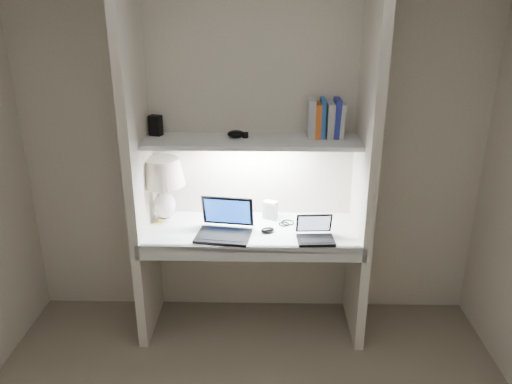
{
  "coord_description": "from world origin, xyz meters",
  "views": [
    {
      "loc": [
        0.09,
        -1.82,
        2.2
      ],
      "look_at": [
        0.03,
        1.05,
        1.1
      ],
      "focal_mm": 35.0,
      "sensor_mm": 36.0,
      "label": 1
    }
  ],
  "objects_px": {
    "laptop_netbook": "(315,234)",
    "book_row": "(325,119)",
    "table_lamp": "(163,179)",
    "speaker": "(270,210)",
    "laptop_main": "(225,226)"
  },
  "relations": [
    {
      "from": "laptop_main",
      "to": "speaker",
      "type": "xyz_separation_m",
      "value": [
        0.3,
        0.26,
        0.01
      ]
    },
    {
      "from": "laptop_netbook",
      "to": "speaker",
      "type": "xyz_separation_m",
      "value": [
        -0.29,
        0.32,
        0.03
      ]
    },
    {
      "from": "table_lamp",
      "to": "laptop_main",
      "type": "height_order",
      "value": "table_lamp"
    },
    {
      "from": "table_lamp",
      "to": "speaker",
      "type": "bearing_deg",
      "value": 3.03
    },
    {
      "from": "laptop_netbook",
      "to": "book_row",
      "type": "bearing_deg",
      "value": 74.84
    },
    {
      "from": "speaker",
      "to": "book_row",
      "type": "relative_size",
      "value": 0.51
    },
    {
      "from": "book_row",
      "to": "laptop_netbook",
      "type": "bearing_deg",
      "value": -101.73
    },
    {
      "from": "speaker",
      "to": "table_lamp",
      "type": "bearing_deg",
      "value": -154.02
    },
    {
      "from": "laptop_netbook",
      "to": "book_row",
      "type": "height_order",
      "value": "book_row"
    },
    {
      "from": "laptop_main",
      "to": "laptop_netbook",
      "type": "relative_size",
      "value": 1.57
    },
    {
      "from": "laptop_main",
      "to": "laptop_netbook",
      "type": "distance_m",
      "value": 0.59
    },
    {
      "from": "book_row",
      "to": "table_lamp",
      "type": "bearing_deg",
      "value": -177.82
    },
    {
      "from": "laptop_main",
      "to": "book_row",
      "type": "xyz_separation_m",
      "value": [
        0.65,
        0.26,
        0.66
      ]
    },
    {
      "from": "table_lamp",
      "to": "speaker",
      "type": "height_order",
      "value": "table_lamp"
    },
    {
      "from": "laptop_main",
      "to": "table_lamp",
      "type": "bearing_deg",
      "value": 161.44
    }
  ]
}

